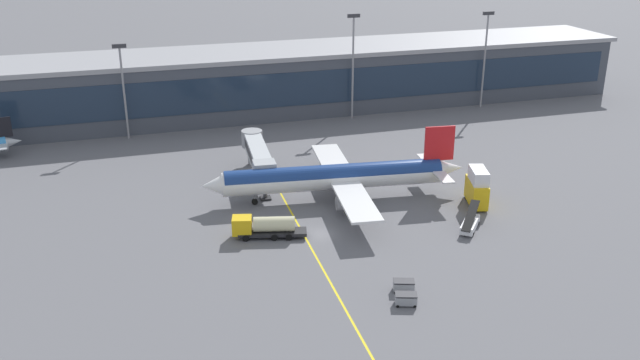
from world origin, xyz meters
TOP-DOWN VIEW (x-y plane):
  - ground_plane at (0.00, 0.00)m, footprint 700.00×700.00m
  - apron_lead_in_line at (-2.35, 2.00)m, footprint 3.34×79.95m
  - terminal_building at (11.78, 67.53)m, footprint 169.18×21.33m
  - main_airliner at (6.37, 11.89)m, footprint 43.85×34.91m
  - jet_bridge at (-3.97, 24.43)m, footprint 5.38×20.67m
  - fuel_tanker at (-8.11, 1.39)m, footprint 11.08×5.12m
  - belt_loader at (21.90, -5.19)m, footprint 5.45×6.14m
  - catering_lift at (27.38, 2.80)m, footprint 4.34×7.23m
  - baggage_cart_0 at (4.18, -21.71)m, footprint 3.00×2.32m
  - baggage_cart_1 at (5.21, -18.68)m, footprint 3.00×2.32m
  - apron_light_mast_0 at (24.88, 55.57)m, footprint 2.80×0.50m
  - apron_light_mast_1 at (58.05, 55.57)m, footprint 2.80×0.50m
  - apron_light_mast_2 at (-24.88, 55.57)m, footprint 2.80×0.50m

SIDE VIEW (x-z plane):
  - ground_plane at x=0.00m, z-range 0.00..0.00m
  - apron_lead_in_line at x=-2.35m, z-range 0.00..0.01m
  - baggage_cart_0 at x=4.18m, z-range 0.04..1.52m
  - baggage_cart_1 at x=5.21m, z-range 0.04..1.52m
  - belt_loader at x=21.90m, z-range -0.75..2.73m
  - fuel_tanker at x=-8.11m, z-range 0.12..3.37m
  - catering_lift at x=27.38m, z-range -0.08..6.22m
  - main_airliner at x=6.37m, z-range -1.87..9.75m
  - jet_bridge at x=-3.97m, z-range 1.62..8.25m
  - terminal_building at x=11.78m, z-range 0.02..14.57m
  - apron_light_mast_2 at x=-24.88m, z-range 1.91..21.64m
  - apron_light_mast_1 at x=58.05m, z-range 1.97..24.72m
  - apron_light_mast_0 at x=24.88m, z-range 1.99..25.56m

